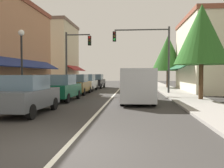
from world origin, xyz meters
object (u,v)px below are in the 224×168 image
object	(u,v)px
parked_car_nearest_left	(27,95)
traffic_signal_left_corner	(74,53)
street_lamp_left_near	(22,54)
parked_car_second_left	(62,88)
parked_car_far_left	(87,83)
van_in_lane	(137,85)
parked_car_third_left	(78,84)
tree_right_far	(168,53)
tree_right_near	(202,35)
traffic_signal_mast_arm	(150,48)
parked_car_distant_left	(96,81)

from	to	relation	value
parked_car_nearest_left	traffic_signal_left_corner	bearing A→B (deg)	95.05
traffic_signal_left_corner	street_lamp_left_near	distance (m)	9.26
traffic_signal_left_corner	parked_car_second_left	bearing A→B (deg)	-83.11
parked_car_far_left	van_in_lane	size ratio (longest dim) A/B	0.79
parked_car_second_left	van_in_lane	world-z (taller)	van_in_lane
parked_car_nearest_left	parked_car_third_left	distance (m)	10.76
parked_car_second_left	tree_right_far	world-z (taller)	tree_right_far
tree_right_near	tree_right_far	size ratio (longest dim) A/B	0.98
parked_car_third_left	traffic_signal_left_corner	distance (m)	3.50
traffic_signal_mast_arm	street_lamp_left_near	distance (m)	11.61
parked_car_second_left	traffic_signal_left_corner	world-z (taller)	traffic_signal_left_corner
van_in_lane	traffic_signal_mast_arm	distance (m)	7.65
parked_car_distant_left	van_in_lane	bearing A→B (deg)	-71.03
parked_car_distant_left	van_in_lane	world-z (taller)	van_in_lane
traffic_signal_left_corner	tree_right_far	bearing A→B (deg)	38.77
parked_car_distant_left	tree_right_far	xyz separation A→B (m)	(8.95, 0.21, 3.50)
parked_car_nearest_left	traffic_signal_mast_arm	bearing A→B (deg)	62.96
parked_car_far_left	traffic_signal_left_corner	world-z (taller)	traffic_signal_left_corner
parked_car_nearest_left	street_lamp_left_near	xyz separation A→B (m)	(-1.80, 3.39, 2.14)
traffic_signal_mast_arm	parked_car_third_left	bearing A→B (deg)	-171.76
traffic_signal_left_corner	parked_car_far_left	bearing A→B (deg)	72.54
tree_right_near	tree_right_far	xyz separation A→B (m)	(-0.26, 14.34, -0.05)
traffic_signal_mast_arm	traffic_signal_left_corner	size ratio (longest dim) A/B	1.04
parked_car_nearest_left	traffic_signal_left_corner	size ratio (longest dim) A/B	0.71
parked_car_far_left	tree_right_far	xyz separation A→B (m)	(9.16, 5.56, 3.50)
traffic_signal_mast_arm	traffic_signal_left_corner	distance (m)	7.18
van_in_lane	tree_right_near	xyz separation A→B (m)	(4.29, 1.47, 3.28)
parked_car_distant_left	tree_right_near	bearing A→B (deg)	-55.44
traffic_signal_left_corner	tree_right_near	xyz separation A→B (m)	(10.18, -6.37, 0.66)
parked_car_distant_left	traffic_signal_mast_arm	bearing A→B (deg)	-53.13
tree_right_near	tree_right_far	bearing A→B (deg)	91.04
parked_car_third_left	street_lamp_left_near	world-z (taller)	street_lamp_left_near
van_in_lane	traffic_signal_mast_arm	world-z (taller)	traffic_signal_mast_arm
parked_car_distant_left	parked_car_far_left	bearing A→B (deg)	-90.78
traffic_signal_left_corner	tree_right_near	bearing A→B (deg)	-32.05
parked_car_second_left	traffic_signal_mast_arm	distance (m)	9.38
parked_car_nearest_left	street_lamp_left_near	world-z (taller)	street_lamp_left_near
parked_car_distant_left	tree_right_far	size ratio (longest dim) A/B	0.63
street_lamp_left_near	tree_right_near	world-z (taller)	tree_right_near
parked_car_far_left	van_in_lane	xyz separation A→B (m)	(5.13, -10.24, 0.27)
parked_car_far_left	tree_right_near	size ratio (longest dim) A/B	0.64
parked_car_third_left	street_lamp_left_near	bearing A→B (deg)	-102.66
van_in_lane	tree_right_far	xyz separation A→B (m)	(4.03, 15.80, 3.23)
parked_car_third_left	parked_car_far_left	world-z (taller)	same
parked_car_third_left	traffic_signal_mast_arm	xyz separation A→B (m)	(6.35, 0.92, 3.22)
parked_car_far_left	traffic_signal_left_corner	size ratio (longest dim) A/B	0.71
van_in_lane	tree_right_near	distance (m)	5.60
tree_right_near	street_lamp_left_near	bearing A→B (deg)	-165.80
parked_car_third_left	parked_car_far_left	size ratio (longest dim) A/B	1.00
tree_right_far	traffic_signal_mast_arm	bearing A→B (deg)	-107.55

